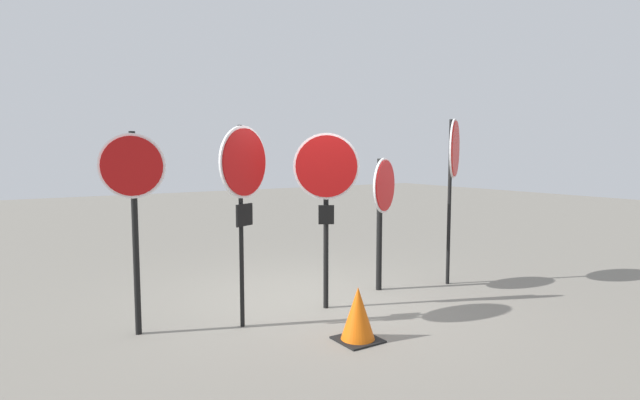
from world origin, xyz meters
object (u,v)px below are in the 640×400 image
object	(u,v)px
stop_sign_1	(244,175)
traffic_cone_0	(358,314)
stop_sign_0	(133,189)
stop_sign_2	(326,182)
stop_sign_4	(454,158)
stop_sign_3	(383,198)

from	to	relation	value
stop_sign_1	traffic_cone_0	size ratio (longest dim) A/B	3.95
stop_sign_0	stop_sign_1	size ratio (longest dim) A/B	0.97
stop_sign_1	traffic_cone_0	bearing A→B (deg)	-78.54
stop_sign_2	stop_sign_4	distance (m)	2.33
stop_sign_0	stop_sign_3	distance (m)	3.49
stop_sign_3	stop_sign_2	bearing A→B (deg)	164.97
stop_sign_0	stop_sign_2	xyz separation A→B (m)	(2.28, -0.35, 0.02)
stop_sign_0	stop_sign_1	bearing A→B (deg)	1.33
stop_sign_0	traffic_cone_0	xyz separation A→B (m)	(1.96, -1.45, -1.35)
stop_sign_0	stop_sign_2	world-z (taller)	stop_sign_2
stop_sign_2	traffic_cone_0	bearing A→B (deg)	-76.40
stop_sign_0	stop_sign_4	bearing A→B (deg)	16.73
stop_sign_2	traffic_cone_0	size ratio (longest dim) A/B	3.84
stop_sign_0	stop_sign_4	size ratio (longest dim) A/B	0.89
stop_sign_0	traffic_cone_0	size ratio (longest dim) A/B	3.81
stop_sign_1	stop_sign_2	xyz separation A→B (m)	(1.16, 0.05, -0.11)
stop_sign_0	stop_sign_3	size ratio (longest dim) A/B	1.16
stop_sign_4	stop_sign_0	bearing A→B (deg)	140.65
stop_sign_0	stop_sign_4	world-z (taller)	stop_sign_4
stop_sign_2	stop_sign_0	bearing A→B (deg)	-158.87
traffic_cone_0	stop_sign_0	bearing A→B (deg)	143.45
stop_sign_2	stop_sign_4	size ratio (longest dim) A/B	0.90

